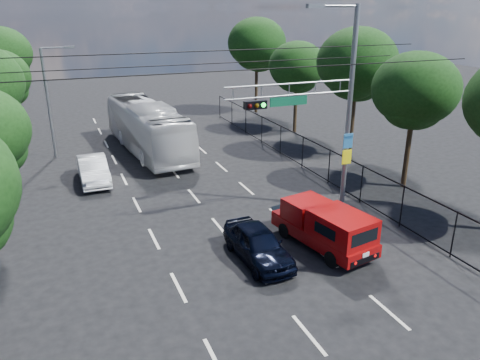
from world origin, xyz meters
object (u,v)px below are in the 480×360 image
white_bus (147,127)px  white_van (93,170)px  navy_hatchback (258,244)px  red_pickup (324,226)px  signal_mast (327,104)px

white_bus → white_van: 6.55m
navy_hatchback → white_bus: 16.53m
red_pickup → signal_mast: bearing=60.2°
navy_hatchback → white_bus: white_bus is taller
white_bus → white_van: white_bus is taller
signal_mast → white_bus: 14.83m
navy_hatchback → white_van: 12.56m
signal_mast → white_bus: bearing=113.5°
white_van → white_bus: bearing=49.7°
red_pickup → white_bus: (-3.83, 16.55, 0.69)m
white_van → navy_hatchback: bearing=-66.8°
signal_mast → navy_hatchback: size_ratio=2.36×
red_pickup → white_bus: size_ratio=0.43×
red_pickup → white_bus: white_bus is taller
red_pickup → navy_hatchback: 2.96m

